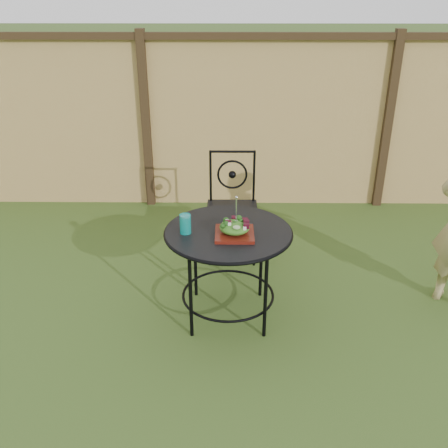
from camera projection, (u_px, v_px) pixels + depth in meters
name	position (u px, v px, depth m)	size (l,w,h in m)	color
ground	(280.00, 315.00, 3.85)	(60.00, 60.00, 0.00)	#244315
fence	(266.00, 122.00, 5.40)	(8.00, 0.12, 1.90)	#EEC475
patio_table	(228.00, 247.00, 3.61)	(0.92, 0.92, 0.72)	black
patio_chair	(232.00, 203.00, 4.54)	(0.46, 0.46, 0.95)	black
salad_plate	(235.00, 234.00, 3.47)	(0.27, 0.27, 0.02)	#48160A
salad	(235.00, 227.00, 3.45)	(0.21, 0.21, 0.08)	#235614
fork	(236.00, 210.00, 3.39)	(0.01, 0.01, 0.18)	silver
drinking_glass	(185.00, 224.00, 3.48)	(0.08, 0.08, 0.14)	#0C8F86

